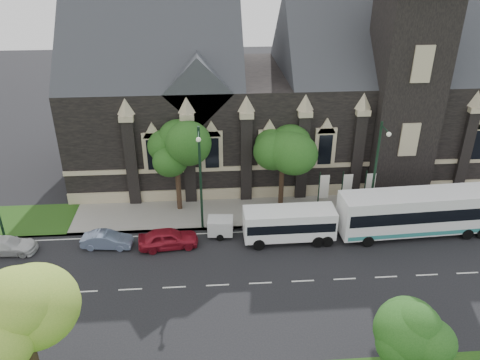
{
  "coord_description": "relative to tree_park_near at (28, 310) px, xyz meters",
  "views": [
    {
      "loc": [
        -3.35,
        -25.79,
        21.49
      ],
      "look_at": [
        -0.99,
        6.0,
        5.07
      ],
      "focal_mm": 35.28,
      "sensor_mm": 36.0,
      "label": 1
    }
  ],
  "objects": [
    {
      "name": "ground",
      "position": [
        11.77,
        8.77,
        -6.42
      ],
      "size": [
        160.0,
        160.0,
        0.0
      ],
      "primitive_type": "plane",
      "color": "black",
      "rests_on": "ground"
    },
    {
      "name": "tree_park_near",
      "position": [
        0.0,
        0.0,
        0.0
      ],
      "size": [
        4.42,
        4.42,
        8.56
      ],
      "color": "black",
      "rests_on": "ground"
    },
    {
      "name": "box_trailer",
      "position": [
        9.22,
        14.94,
        -5.54
      ],
      "size": [
        2.95,
        1.74,
        1.55
      ],
      "rotation": [
        0.0,
        0.0,
        -0.09
      ],
      "color": "silver",
      "rests_on": "ground"
    },
    {
      "name": "car_far_white",
      "position": [
        -7.1,
        13.81,
        -5.78
      ],
      "size": [
        4.47,
        1.96,
        1.28
      ],
      "primitive_type": "imported",
      "rotation": [
        0.0,
        0.0,
        1.53
      ],
      "color": "silver",
      "rests_on": "ground"
    },
    {
      "name": "museum",
      "position": [
        16.89,
        27.55,
        1.75
      ],
      "size": [
        40.0,
        17.7,
        29.9
      ],
      "color": "black",
      "rests_on": "ground"
    },
    {
      "name": "banner_flag_left",
      "position": [
        18.06,
        17.77,
        -4.03
      ],
      "size": [
        0.9,
        0.1,
        4.0
      ],
      "color": "black",
      "rests_on": "ground"
    },
    {
      "name": "street_lamp_mid",
      "position": [
        7.77,
        15.86,
        -1.3
      ],
      "size": [
        0.36,
        1.88,
        9.0
      ],
      "color": "black",
      "rests_on": "ground"
    },
    {
      "name": "tree_park_east",
      "position": [
        17.95,
        -0.55,
        -1.8
      ],
      "size": [
        3.4,
        3.4,
        6.28
      ],
      "color": "black",
      "rests_on": "ground"
    },
    {
      "name": "sidewalk",
      "position": [
        11.77,
        18.27,
        -6.34
      ],
      "size": [
        80.0,
        5.0,
        0.15
      ],
      "primitive_type": "cube",
      "color": "gray",
      "rests_on": "ground"
    },
    {
      "name": "sedan",
      "position": [
        0.38,
        13.99,
        -5.78
      ],
      "size": [
        4.01,
        1.73,
        1.28
      ],
      "primitive_type": "imported",
      "rotation": [
        0.0,
        0.0,
        1.47
      ],
      "color": "#7788AC",
      "rests_on": "ground"
    },
    {
      "name": "shuttle_bus",
      "position": [
        14.61,
        13.88,
        -4.82
      ],
      "size": [
        7.16,
        2.59,
        2.75
      ],
      "rotation": [
        0.0,
        0.0,
        0.01
      ],
      "color": "white",
      "rests_on": "ground"
    },
    {
      "name": "tour_coach",
      "position": [
        25.0,
        14.08,
        -4.41
      ],
      "size": [
        12.78,
        3.4,
        3.7
      ],
      "rotation": [
        0.0,
        0.0,
        0.05
      ],
      "color": "white",
      "rests_on": "ground"
    },
    {
      "name": "banner_flag_right",
      "position": [
        22.06,
        17.77,
        -4.03
      ],
      "size": [
        0.9,
        0.1,
        4.0
      ],
      "color": "black",
      "rests_on": "ground"
    },
    {
      "name": "car_far_red",
      "position": [
        5.12,
        13.65,
        -5.63
      ],
      "size": [
        4.76,
        2.32,
        1.57
      ],
      "primitive_type": "imported",
      "rotation": [
        0.0,
        0.0,
        1.68
      ],
      "color": "maroon",
      "rests_on": "ground"
    },
    {
      "name": "tree_walk_right",
      "position": [
        14.98,
        19.48,
        -0.6
      ],
      "size": [
        4.08,
        4.08,
        7.8
      ],
      "color": "black",
      "rests_on": "ground"
    },
    {
      "name": "tree_walk_left",
      "position": [
        5.97,
        19.47,
        -0.68
      ],
      "size": [
        3.91,
        3.91,
        7.64
      ],
      "color": "black",
      "rests_on": "ground"
    },
    {
      "name": "street_lamp_near",
      "position": [
        21.77,
        15.86,
        -1.3
      ],
      "size": [
        0.36,
        1.88,
        9.0
      ],
      "color": "black",
      "rests_on": "ground"
    },
    {
      "name": "banner_flag_center",
      "position": [
        20.06,
        17.77,
        -4.03
      ],
      "size": [
        0.9,
        0.1,
        4.0
      ],
      "color": "black",
      "rests_on": "ground"
    }
  ]
}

